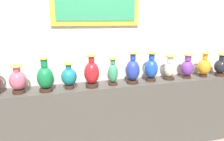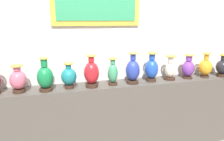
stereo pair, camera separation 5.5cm
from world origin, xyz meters
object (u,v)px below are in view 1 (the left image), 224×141
object	(u,v)px
vase_cobalt	(133,70)
vase_sapphire	(151,68)
vase_teal	(69,77)
vase_crimson	(92,73)
vase_jade	(113,73)
vase_violet	(187,67)
vase_amber	(204,67)
vase_ivory	(169,69)
vase_onyx	(221,66)
vase_rose	(18,80)
vase_emerald	(45,78)

from	to	relation	value
vase_cobalt	vase_sapphire	bearing A→B (deg)	4.85
vase_teal	vase_crimson	size ratio (longest dim) A/B	0.79
vase_jade	vase_violet	bearing A→B (deg)	0.98
vase_amber	vase_ivory	bearing A→B (deg)	177.97
vase_ivory	vase_violet	distance (m)	0.28
vase_crimson	vase_onyx	xyz separation A→B (m)	(1.91, -0.01, -0.03)
vase_rose	vase_onyx	world-z (taller)	vase_onyx
vase_crimson	vase_ivory	distance (m)	1.09
vase_sapphire	vase_onyx	size ratio (longest dim) A/B	1.19
vase_crimson	vase_sapphire	bearing A→B (deg)	2.65
vase_teal	vase_violet	world-z (taller)	vase_violet
vase_teal	vase_jade	xyz separation A→B (m)	(0.54, -0.01, 0.01)
vase_crimson	vase_cobalt	size ratio (longest dim) A/B	0.99
vase_crimson	vase_sapphire	world-z (taller)	vase_crimson
vase_ivory	vase_jade	bearing A→B (deg)	-178.04
vase_crimson	vase_ivory	size ratio (longest dim) A/B	1.17
vase_rose	vase_sapphire	distance (m)	1.64
vase_rose	vase_sapphire	world-z (taller)	vase_sapphire
vase_cobalt	vase_ivory	bearing A→B (deg)	3.12
vase_ivory	vase_rose	bearing A→B (deg)	-179.28
vase_crimson	vase_violet	world-z (taller)	vase_crimson
vase_rose	vase_jade	xyz separation A→B (m)	(1.11, -0.00, 0.01)
vase_jade	vase_ivory	distance (m)	0.82
vase_jade	vase_ivory	world-z (taller)	vase_jade
vase_emerald	vase_jade	bearing A→B (deg)	1.55
vase_jade	vase_cobalt	xyz separation A→B (m)	(0.26, -0.00, 0.01)
vase_amber	vase_violet	bearing A→B (deg)	177.82
vase_teal	vase_crimson	world-z (taller)	vase_crimson
vase_sapphire	vase_rose	bearing A→B (deg)	-179.40
vase_teal	vase_cobalt	distance (m)	0.81
vase_emerald	vase_amber	xyz separation A→B (m)	(2.18, 0.03, -0.01)
vase_sapphire	vase_onyx	distance (m)	1.10
vase_rose	vase_sapphire	xyz separation A→B (m)	(1.64, 0.02, 0.03)
vase_sapphire	vase_violet	bearing A→B (deg)	-0.24
vase_sapphire	vase_ivory	world-z (taller)	vase_sapphire
vase_emerald	vase_sapphire	distance (m)	1.35
vase_teal	vase_crimson	xyz separation A→B (m)	(0.27, -0.02, 0.03)
vase_amber	vase_onyx	world-z (taller)	vase_amber
vase_emerald	vase_cobalt	world-z (taller)	vase_cobalt
vase_jade	vase_cobalt	bearing A→B (deg)	-0.47
vase_violet	vase_sapphire	bearing A→B (deg)	179.76
vase_emerald	vase_crimson	distance (m)	0.54
vase_rose	vase_sapphire	size ratio (longest dim) A/B	0.81
vase_jade	vase_amber	bearing A→B (deg)	0.35
vase_violet	vase_teal	bearing A→B (deg)	-179.55
vase_jade	vase_onyx	distance (m)	1.63
vase_jade	vase_crimson	bearing A→B (deg)	-176.56
vase_emerald	vase_teal	world-z (taller)	vase_emerald
vase_sapphire	vase_ivory	bearing A→B (deg)	1.40
vase_onyx	vase_cobalt	bearing A→B (deg)	179.14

